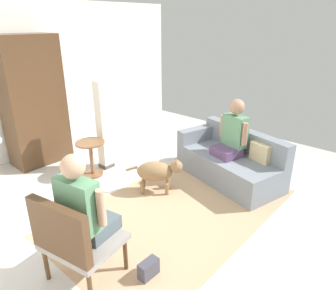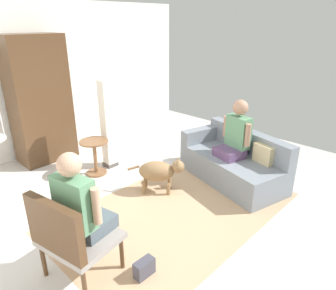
{
  "view_description": "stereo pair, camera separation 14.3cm",
  "coord_description": "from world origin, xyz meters",
  "px_view_note": "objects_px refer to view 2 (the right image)",
  "views": [
    {
      "loc": [
        -2.5,
        -2.46,
        2.38
      ],
      "look_at": [
        0.06,
        -0.19,
        0.99
      ],
      "focal_mm": 33.09,
      "sensor_mm": 36.0,
      "label": 1
    },
    {
      "loc": [
        -2.41,
        -2.56,
        2.38
      ],
      "look_at": [
        0.06,
        -0.19,
        0.99
      ],
      "focal_mm": 33.09,
      "sensor_mm": 36.0,
      "label": 2
    }
  ],
  "objects_px": {
    "person_on_couch": "(236,133)",
    "column_lamp": "(108,125)",
    "armoire_cabinet": "(40,100)",
    "couch": "(233,162)",
    "dog": "(159,171)",
    "handbag": "(144,268)",
    "armchair": "(68,235)",
    "person_on_armchair": "(79,203)",
    "round_end_table": "(95,154)"
  },
  "relations": [
    {
      "from": "person_on_couch",
      "to": "column_lamp",
      "type": "xyz_separation_m",
      "value": [
        -1.03,
        1.83,
        -0.05
      ]
    },
    {
      "from": "armoire_cabinet",
      "to": "couch",
      "type": "bearing_deg",
      "value": -60.04
    },
    {
      "from": "person_on_couch",
      "to": "armoire_cabinet",
      "type": "height_order",
      "value": "armoire_cabinet"
    },
    {
      "from": "person_on_couch",
      "to": "dog",
      "type": "distance_m",
      "value": 1.29
    },
    {
      "from": "couch",
      "to": "handbag",
      "type": "distance_m",
      "value": 2.4
    },
    {
      "from": "handbag",
      "to": "person_on_couch",
      "type": "bearing_deg",
      "value": 11.63
    },
    {
      "from": "armchair",
      "to": "person_on_armchair",
      "type": "xyz_separation_m",
      "value": [
        0.16,
        0.03,
        0.25
      ]
    },
    {
      "from": "handbag",
      "to": "armoire_cabinet",
      "type": "bearing_deg",
      "value": 78.79
    },
    {
      "from": "person_on_couch",
      "to": "column_lamp",
      "type": "bearing_deg",
      "value": 119.39
    },
    {
      "from": "column_lamp",
      "to": "handbag",
      "type": "relative_size",
      "value": 6.95
    },
    {
      "from": "armchair",
      "to": "person_on_armchair",
      "type": "distance_m",
      "value": 0.3
    },
    {
      "from": "armchair",
      "to": "column_lamp",
      "type": "bearing_deg",
      "value": 45.96
    },
    {
      "from": "round_end_table",
      "to": "person_on_armchair",
      "type": "bearing_deg",
      "value": -126.54
    },
    {
      "from": "person_on_couch",
      "to": "column_lamp",
      "type": "height_order",
      "value": "column_lamp"
    },
    {
      "from": "dog",
      "to": "column_lamp",
      "type": "relative_size",
      "value": 0.46
    },
    {
      "from": "dog",
      "to": "column_lamp",
      "type": "xyz_separation_m",
      "value": [
        0.03,
        1.24,
        0.41
      ]
    },
    {
      "from": "couch",
      "to": "armchair",
      "type": "bearing_deg",
      "value": -179.13
    },
    {
      "from": "couch",
      "to": "column_lamp",
      "type": "xyz_separation_m",
      "value": [
        -1.06,
        1.81,
        0.45
      ]
    },
    {
      "from": "armchair",
      "to": "dog",
      "type": "relative_size",
      "value": 1.39
    },
    {
      "from": "handbag",
      "to": "couch",
      "type": "bearing_deg",
      "value": 12.05
    },
    {
      "from": "couch",
      "to": "round_end_table",
      "type": "relative_size",
      "value": 3.15
    },
    {
      "from": "column_lamp",
      "to": "armoire_cabinet",
      "type": "relative_size",
      "value": 0.69
    },
    {
      "from": "armchair",
      "to": "handbag",
      "type": "relative_size",
      "value": 4.41
    },
    {
      "from": "round_end_table",
      "to": "handbag",
      "type": "distance_m",
      "value": 2.43
    },
    {
      "from": "person_on_armchair",
      "to": "dog",
      "type": "height_order",
      "value": "person_on_armchair"
    },
    {
      "from": "person_on_armchair",
      "to": "column_lamp",
      "type": "height_order",
      "value": "column_lamp"
    },
    {
      "from": "armchair",
      "to": "armoire_cabinet",
      "type": "bearing_deg",
      "value": 68.04
    },
    {
      "from": "person_on_armchair",
      "to": "handbag",
      "type": "relative_size",
      "value": 4.11
    },
    {
      "from": "round_end_table",
      "to": "dog",
      "type": "xyz_separation_m",
      "value": [
        0.32,
        -1.16,
        -0.01
      ]
    },
    {
      "from": "couch",
      "to": "armoire_cabinet",
      "type": "height_order",
      "value": "armoire_cabinet"
    },
    {
      "from": "round_end_table",
      "to": "armoire_cabinet",
      "type": "bearing_deg",
      "value": 102.74
    },
    {
      "from": "round_end_table",
      "to": "handbag",
      "type": "relative_size",
      "value": 2.7
    },
    {
      "from": "round_end_table",
      "to": "column_lamp",
      "type": "relative_size",
      "value": 0.39
    },
    {
      "from": "round_end_table",
      "to": "column_lamp",
      "type": "bearing_deg",
      "value": 13.4
    },
    {
      "from": "person_on_couch",
      "to": "round_end_table",
      "type": "relative_size",
      "value": 1.5
    },
    {
      "from": "dog",
      "to": "armoire_cabinet",
      "type": "bearing_deg",
      "value": 104.04
    },
    {
      "from": "person_on_couch",
      "to": "person_on_armchair",
      "type": "height_order",
      "value": "person_on_armchair"
    },
    {
      "from": "person_on_armchair",
      "to": "dog",
      "type": "xyz_separation_m",
      "value": [
        1.61,
        0.58,
        -0.46
      ]
    },
    {
      "from": "armchair",
      "to": "column_lamp",
      "type": "relative_size",
      "value": 0.63
    },
    {
      "from": "person_on_couch",
      "to": "handbag",
      "type": "bearing_deg",
      "value": -168.37
    },
    {
      "from": "couch",
      "to": "person_on_armchair",
      "type": "distance_m",
      "value": 2.74
    },
    {
      "from": "person_on_armchair",
      "to": "round_end_table",
      "type": "relative_size",
      "value": 1.52
    },
    {
      "from": "round_end_table",
      "to": "armoire_cabinet",
      "type": "relative_size",
      "value": 0.27
    },
    {
      "from": "armoire_cabinet",
      "to": "person_on_couch",
      "type": "bearing_deg",
      "value": -60.66
    },
    {
      "from": "couch",
      "to": "armchair",
      "type": "distance_m",
      "value": 2.86
    },
    {
      "from": "person_on_armchair",
      "to": "handbag",
      "type": "bearing_deg",
      "value": -53.9
    },
    {
      "from": "couch",
      "to": "person_on_couch",
      "type": "xyz_separation_m",
      "value": [
        -0.03,
        -0.02,
        0.5
      ]
    },
    {
      "from": "person_on_armchair",
      "to": "person_on_couch",
      "type": "bearing_deg",
      "value": -0.21
    },
    {
      "from": "column_lamp",
      "to": "round_end_table",
      "type": "bearing_deg",
      "value": -166.6
    },
    {
      "from": "couch",
      "to": "dog",
      "type": "relative_size",
      "value": 2.69
    }
  ]
}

